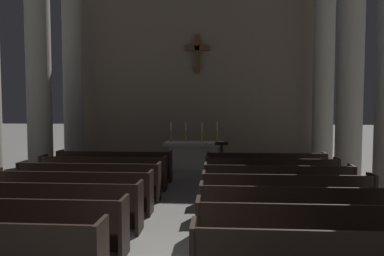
{
  "coord_description": "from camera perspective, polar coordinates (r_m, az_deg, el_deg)",
  "views": [
    {
      "loc": [
        0.87,
        -4.47,
        2.39
      ],
      "look_at": [
        0.0,
        8.06,
        1.59
      ],
      "focal_mm": 34.73,
      "sensor_mm": 36.0,
      "label": 1
    }
  ],
  "objects": [
    {
      "name": "pew_left_row_2",
      "position": [
        6.69,
        -25.48,
        -13.3
      ],
      "size": [
        3.55,
        0.5,
        0.95
      ],
      "color": "black",
      "rests_on": "ground"
    },
    {
      "name": "pew_left_row_3",
      "position": [
        7.66,
        -21.23,
        -11.04
      ],
      "size": [
        3.55,
        0.5,
        0.95
      ],
      "color": "black",
      "rests_on": "ground"
    },
    {
      "name": "pew_left_row_4",
      "position": [
        8.67,
        -18.0,
        -9.26
      ],
      "size": [
        3.55,
        0.5,
        0.95
      ],
      "color": "black",
      "rests_on": "ground"
    },
    {
      "name": "pew_left_row_5",
      "position": [
        9.71,
        -15.47,
        -7.84
      ],
      "size": [
        3.55,
        0.5,
        0.95
      ],
      "color": "black",
      "rests_on": "ground"
    },
    {
      "name": "pew_left_row_6",
      "position": [
        10.77,
        -13.45,
        -6.68
      ],
      "size": [
        3.55,
        0.5,
        0.95
      ],
      "color": "black",
      "rests_on": "ground"
    },
    {
      "name": "pew_left_row_7",
      "position": [
        11.84,
        -11.8,
        -5.72
      ],
      "size": [
        3.55,
        0.5,
        0.95
      ],
      "color": "black",
      "rests_on": "ground"
    },
    {
      "name": "pew_right_row_2",
      "position": [
        6.06,
        18.26,
        -14.93
      ],
      "size": [
        3.55,
        0.5,
        0.95
      ],
      "color": "black",
      "rests_on": "ground"
    },
    {
      "name": "pew_right_row_3",
      "position": [
        7.11,
        15.96,
        -12.08
      ],
      "size": [
        3.55,
        0.5,
        0.95
      ],
      "color": "black",
      "rests_on": "ground"
    },
    {
      "name": "pew_right_row_4",
      "position": [
        8.19,
        14.29,
        -9.96
      ],
      "size": [
        3.55,
        0.5,
        0.95
      ],
      "color": "black",
      "rests_on": "ground"
    },
    {
      "name": "pew_right_row_5",
      "position": [
        9.28,
        13.03,
        -8.33
      ],
      "size": [
        3.55,
        0.5,
        0.95
      ],
      "color": "black",
      "rests_on": "ground"
    },
    {
      "name": "pew_right_row_6",
      "position": [
        10.38,
        12.04,
        -7.04
      ],
      "size": [
        3.55,
        0.5,
        0.95
      ],
      "color": "black",
      "rests_on": "ground"
    },
    {
      "name": "pew_right_row_7",
      "position": [
        11.49,
        11.24,
        -6.0
      ],
      "size": [
        3.55,
        0.5,
        0.95
      ],
      "color": "black",
      "rests_on": "ground"
    },
    {
      "name": "column_left_third",
      "position": [
        12.95,
        -22.51,
        8.78
      ],
      "size": [
        1.16,
        1.16,
        7.39
      ],
      "color": "#ADA89E",
      "rests_on": "ground"
    },
    {
      "name": "column_right_third",
      "position": [
        12.27,
        23.14,
        9.07
      ],
      "size": [
        1.16,
        1.16,
        7.39
      ],
      "color": "#ADA89E",
      "rests_on": "ground"
    },
    {
      "name": "column_left_fourth",
      "position": [
        15.53,
        -17.81,
        7.98
      ],
      "size": [
        1.16,
        1.16,
        7.39
      ],
      "color": "#ADA89E",
      "rests_on": "ground"
    },
    {
      "name": "column_right_fourth",
      "position": [
        14.97,
        19.55,
        8.12
      ],
      "size": [
        1.16,
        1.16,
        7.39
      ],
      "color": "#ADA89E",
      "rests_on": "ground"
    },
    {
      "name": "altar",
      "position": [
        13.71,
        0.3,
        -4.13
      ],
      "size": [
        2.2,
        0.9,
        1.01
      ],
      "color": "#BCB7AD",
      "rests_on": "ground"
    },
    {
      "name": "candlestick_outer_left",
      "position": [
        13.71,
        -3.25,
        -1.13
      ],
      "size": [
        0.16,
        0.16,
        0.73
      ],
      "color": "#B79338",
      "rests_on": "altar"
    },
    {
      "name": "candlestick_inner_left",
      "position": [
        13.65,
        -0.96,
        -1.15
      ],
      "size": [
        0.16,
        0.16,
        0.73
      ],
      "color": "#B79338",
      "rests_on": "altar"
    },
    {
      "name": "candlestick_inner_right",
      "position": [
        13.62,
        1.56,
        -1.16
      ],
      "size": [
        0.16,
        0.16,
        0.73
      ],
      "color": "#B79338",
      "rests_on": "altar"
    },
    {
      "name": "candlestick_outer_right",
      "position": [
        13.6,
        3.88,
        -1.17
      ],
      "size": [
        0.16,
        0.16,
        0.73
      ],
      "color": "#B79338",
      "rests_on": "altar"
    },
    {
      "name": "apse_with_cross",
      "position": [
        15.91,
        0.83,
        9.74
      ],
      "size": [
        10.93,
        0.44,
        8.15
      ],
      "color": "gray",
      "rests_on": "ground"
    },
    {
      "name": "lectern",
      "position": [
        12.49,
        4.57,
        -4.83
      ],
      "size": [
        0.44,
        0.36,
        1.15
      ],
      "color": "black",
      "rests_on": "ground"
    }
  ]
}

